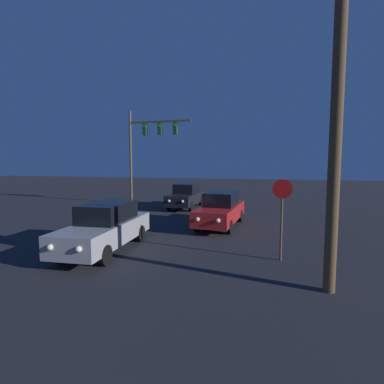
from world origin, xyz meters
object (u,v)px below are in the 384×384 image
at_px(car_near, 106,227).
at_px(stop_sign, 282,206).
at_px(car_mid, 221,209).
at_px(car_far, 186,196).
at_px(utility_pole, 336,124).
at_px(traffic_signal_mast, 147,141).

relative_size(car_near, stop_sign, 1.86).
bearing_deg(car_mid, car_far, -55.15).
relative_size(stop_sign, utility_pole, 0.34).
bearing_deg(stop_sign, car_mid, 120.75).
relative_size(car_near, car_mid, 1.00).
bearing_deg(car_mid, stop_sign, 123.53).
xyz_separation_m(car_mid, utility_pole, (3.86, -6.75, 3.15)).
bearing_deg(utility_pole, traffic_signal_mast, 128.91).
relative_size(car_near, car_far, 1.01).
bearing_deg(car_far, car_near, 90.14).
relative_size(car_mid, utility_pole, 0.62).
relative_size(car_far, stop_sign, 1.84).
relative_size(car_far, traffic_signal_mast, 0.69).
relative_size(car_far, utility_pole, 0.62).
bearing_deg(car_near, car_far, -92.85).
bearing_deg(traffic_signal_mast, car_near, -72.80).
distance_m(car_near, traffic_signal_mast, 12.71).
relative_size(car_near, utility_pole, 0.62).
distance_m(car_far, traffic_signal_mast, 5.24).
xyz_separation_m(car_near, car_mid, (3.20, 5.13, 0.00)).
bearing_deg(utility_pole, car_mid, 119.75).
distance_m(car_mid, car_far, 6.44).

